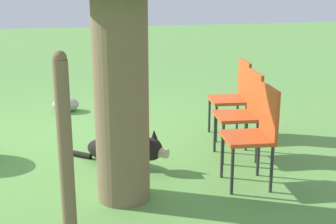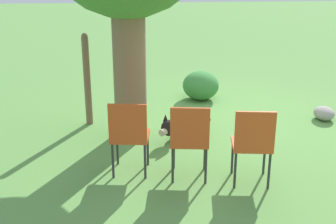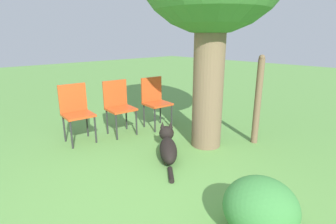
{
  "view_description": "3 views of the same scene",
  "coord_description": "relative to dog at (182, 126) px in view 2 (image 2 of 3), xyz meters",
  "views": [
    {
      "loc": [
        0.16,
        5.11,
        1.83
      ],
      "look_at": [
        -0.83,
        0.94,
        0.64
      ],
      "focal_mm": 50.0,
      "sensor_mm": 36.0,
      "label": 1
    },
    {
      "loc": [
        -6.62,
        1.23,
        2.66
      ],
      "look_at": [
        -1.04,
        0.87,
        0.6
      ],
      "focal_mm": 50.0,
      "sensor_mm": 36.0,
      "label": 2
    },
    {
      "loc": [
        2.05,
        -1.75,
        1.66
      ],
      "look_at": [
        -0.97,
        1.13,
        0.45
      ],
      "focal_mm": 28.0,
      "sensor_mm": 36.0,
      "label": 3
    }
  ],
  "objects": [
    {
      "name": "red_chair_0",
      "position": [
        -1.45,
        -0.66,
        0.39
      ],
      "size": [
        0.47,
        0.48,
        0.93
      ],
      "rotation": [
        0.0,
        0.0,
        -0.11
      ],
      "color": "#D14C1E",
      "rests_on": "ground_plane"
    },
    {
      "name": "fence_post",
      "position": [
        0.59,
        1.38,
        0.55
      ],
      "size": [
        0.1,
        0.1,
        1.4
      ],
      "color": "brown",
      "rests_on": "ground_plane"
    },
    {
      "name": "garden_rock",
      "position": [
        0.53,
        -2.29,
        -0.05
      ],
      "size": [
        0.38,
        0.31,
        0.21
      ],
      "color": "gray",
      "rests_on": "ground_plane"
    },
    {
      "name": "low_shrub",
      "position": [
        1.65,
        -0.48,
        0.1
      ],
      "size": [
        0.64,
        0.64,
        0.51
      ],
      "color": "#3D843D",
      "rests_on": "ground_plane"
    },
    {
      "name": "dog",
      "position": [
        0.0,
        0.0,
        0.0
      ],
      "size": [
        0.99,
        0.86,
        0.42
      ],
      "rotation": [
        0.0,
        0.0,
        2.44
      ],
      "color": "black",
      "rests_on": "ground_plane"
    },
    {
      "name": "red_chair_1",
      "position": [
        -1.28,
        0.04,
        0.39
      ],
      "size": [
        0.47,
        0.48,
        0.93
      ],
      "rotation": [
        0.0,
        0.0,
        -0.11
      ],
      "color": "#D14C1E",
      "rests_on": "ground_plane"
    },
    {
      "name": "ground_plane",
      "position": [
        0.45,
        -0.63,
        -0.15
      ],
      "size": [
        30.0,
        30.0,
        0.0
      ],
      "primitive_type": "plane",
      "color": "#609947"
    },
    {
      "name": "red_chair_2",
      "position": [
        -1.12,
        0.73,
        0.39
      ],
      "size": [
        0.47,
        0.48,
        0.93
      ],
      "rotation": [
        0.0,
        0.0,
        -0.11
      ],
      "color": "#D14C1E",
      "rests_on": "ground_plane"
    }
  ]
}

